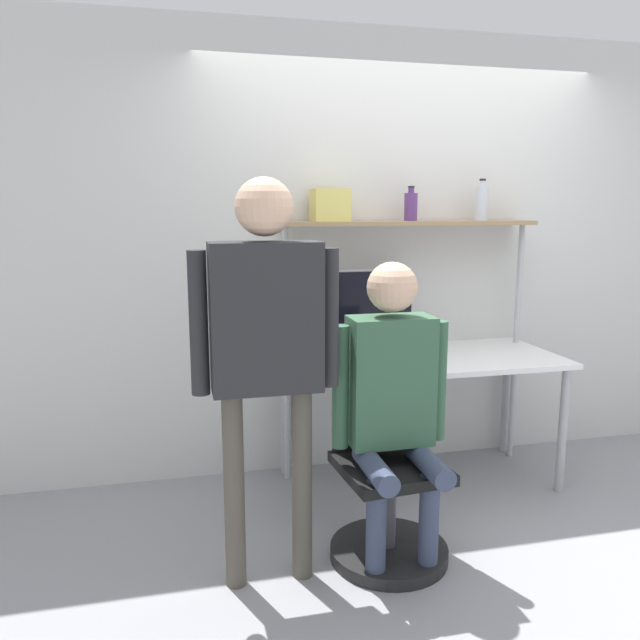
{
  "coord_description": "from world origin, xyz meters",
  "views": [
    {
      "loc": [
        -1.4,
        -2.93,
        1.65
      ],
      "look_at": [
        -0.74,
        -0.16,
        1.13
      ],
      "focal_mm": 35.0,
      "sensor_mm": 36.0,
      "label": 1
    }
  ],
  "objects_px": {
    "bottle_clear": "(482,203)",
    "cell_phone": "(413,368)",
    "monitor": "(361,308)",
    "person_seated": "(393,389)",
    "laptop": "(363,355)",
    "storage_box": "(330,205)",
    "office_chair": "(386,498)",
    "bottle_purple": "(411,206)",
    "person_standing": "(266,329)"
  },
  "relations": [
    {
      "from": "bottle_clear",
      "to": "cell_phone",
      "type": "bearing_deg",
      "value": -142.01
    },
    {
      "from": "monitor",
      "to": "cell_phone",
      "type": "xyz_separation_m",
      "value": [
        0.16,
        -0.46,
        -0.26
      ]
    },
    {
      "from": "bottle_clear",
      "to": "person_seated",
      "type": "bearing_deg",
      "value": -132.78
    },
    {
      "from": "laptop",
      "to": "person_seated",
      "type": "distance_m",
      "value": 0.62
    },
    {
      "from": "storage_box",
      "to": "office_chair",
      "type": "bearing_deg",
      "value": -87.57
    },
    {
      "from": "person_seated",
      "to": "bottle_clear",
      "type": "relative_size",
      "value": 5.58
    },
    {
      "from": "cell_phone",
      "to": "bottle_purple",
      "type": "distance_m",
      "value": 1.0
    },
    {
      "from": "cell_phone",
      "to": "person_standing",
      "type": "height_order",
      "value": "person_standing"
    },
    {
      "from": "office_chair",
      "to": "bottle_purple",
      "type": "distance_m",
      "value": 1.73
    },
    {
      "from": "cell_phone",
      "to": "bottle_purple",
      "type": "relative_size",
      "value": 0.73
    },
    {
      "from": "bottle_clear",
      "to": "person_standing",
      "type": "bearing_deg",
      "value": -145.46
    },
    {
      "from": "bottle_purple",
      "to": "bottle_clear",
      "type": "xyz_separation_m",
      "value": [
        0.46,
        0.0,
        0.02
      ]
    },
    {
      "from": "person_seated",
      "to": "bottle_purple",
      "type": "height_order",
      "value": "bottle_purple"
    },
    {
      "from": "laptop",
      "to": "office_chair",
      "type": "height_order",
      "value": "laptop"
    },
    {
      "from": "monitor",
      "to": "bottle_clear",
      "type": "bearing_deg",
      "value": 1.64
    },
    {
      "from": "cell_phone",
      "to": "office_chair",
      "type": "xyz_separation_m",
      "value": [
        -0.31,
        -0.47,
        -0.5
      ]
    },
    {
      "from": "bottle_purple",
      "to": "bottle_clear",
      "type": "distance_m",
      "value": 0.46
    },
    {
      "from": "cell_phone",
      "to": "person_seated",
      "type": "height_order",
      "value": "person_seated"
    },
    {
      "from": "laptop",
      "to": "bottle_clear",
      "type": "height_order",
      "value": "bottle_clear"
    },
    {
      "from": "person_standing",
      "to": "storage_box",
      "type": "height_order",
      "value": "person_standing"
    },
    {
      "from": "cell_phone",
      "to": "bottle_clear",
      "type": "distance_m",
      "value": 1.18
    },
    {
      "from": "person_standing",
      "to": "cell_phone",
      "type": "bearing_deg",
      "value": 31.96
    },
    {
      "from": "office_chair",
      "to": "person_standing",
      "type": "distance_m",
      "value": 1.04
    },
    {
      "from": "bottle_clear",
      "to": "storage_box",
      "type": "relative_size",
      "value": 1.22
    },
    {
      "from": "cell_phone",
      "to": "bottle_purple",
      "type": "height_order",
      "value": "bottle_purple"
    },
    {
      "from": "laptop",
      "to": "person_standing",
      "type": "bearing_deg",
      "value": -134.02
    },
    {
      "from": "monitor",
      "to": "person_standing",
      "type": "relative_size",
      "value": 0.37
    },
    {
      "from": "office_chair",
      "to": "bottle_purple",
      "type": "bearing_deg",
      "value": 64.09
    },
    {
      "from": "office_chair",
      "to": "person_seated",
      "type": "xyz_separation_m",
      "value": [
        0.0,
        -0.05,
        0.55
      ]
    },
    {
      "from": "storage_box",
      "to": "monitor",
      "type": "bearing_deg",
      "value": -6.51
    },
    {
      "from": "cell_phone",
      "to": "person_seated",
      "type": "relative_size",
      "value": 0.11
    },
    {
      "from": "laptop",
      "to": "bottle_purple",
      "type": "distance_m",
      "value": 0.98
    },
    {
      "from": "laptop",
      "to": "person_seated",
      "type": "relative_size",
      "value": 0.24
    },
    {
      "from": "monitor",
      "to": "person_seated",
      "type": "xyz_separation_m",
      "value": [
        -0.15,
        -0.97,
        -0.21
      ]
    },
    {
      "from": "office_chair",
      "to": "laptop",
      "type": "bearing_deg",
      "value": 84.57
    },
    {
      "from": "bottle_purple",
      "to": "monitor",
      "type": "bearing_deg",
      "value": -175.9
    },
    {
      "from": "person_seated",
      "to": "storage_box",
      "type": "height_order",
      "value": "storage_box"
    },
    {
      "from": "monitor",
      "to": "person_standing",
      "type": "xyz_separation_m",
      "value": [
        -0.73,
        -1.01,
        0.1
      ]
    },
    {
      "from": "person_seated",
      "to": "storage_box",
      "type": "distance_m",
      "value": 1.29
    },
    {
      "from": "cell_phone",
      "to": "storage_box",
      "type": "distance_m",
      "value": 1.06
    },
    {
      "from": "person_standing",
      "to": "storage_box",
      "type": "relative_size",
      "value": 8.55
    },
    {
      "from": "office_chair",
      "to": "person_standing",
      "type": "bearing_deg",
      "value": -171.72
    },
    {
      "from": "person_standing",
      "to": "bottle_purple",
      "type": "bearing_deg",
      "value": 44.89
    },
    {
      "from": "person_seated",
      "to": "bottle_clear",
      "type": "xyz_separation_m",
      "value": [
        0.92,
        0.99,
        0.84
      ]
    },
    {
      "from": "monitor",
      "to": "laptop",
      "type": "distance_m",
      "value": 0.42
    },
    {
      "from": "monitor",
      "to": "office_chair",
      "type": "distance_m",
      "value": 1.21
    },
    {
      "from": "person_standing",
      "to": "bottle_purple",
      "type": "height_order",
      "value": "bottle_purple"
    },
    {
      "from": "storage_box",
      "to": "cell_phone",
      "type": "bearing_deg",
      "value": -53.77
    },
    {
      "from": "bottle_purple",
      "to": "person_seated",
      "type": "bearing_deg",
      "value": -114.67
    },
    {
      "from": "monitor",
      "to": "storage_box",
      "type": "bearing_deg",
      "value": 173.49
    }
  ]
}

